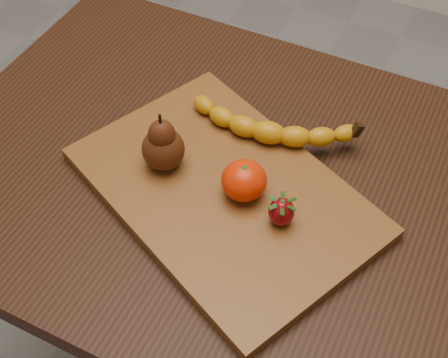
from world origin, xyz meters
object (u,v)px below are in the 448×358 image
at_px(table, 238,214).
at_px(mandarin, 244,180).
at_px(cutting_board, 224,192).
at_px(pear, 162,141).

height_order(table, mandarin, mandarin).
distance_m(cutting_board, mandarin, 0.05).
xyz_separation_m(table, mandarin, (0.03, -0.04, 0.15)).
bearing_deg(pear, mandarin, 0.29).
relative_size(table, cutting_board, 2.22).
relative_size(table, pear, 9.70).
distance_m(pear, mandarin, 0.14).
height_order(pear, mandarin, pear).
distance_m(table, mandarin, 0.15).
bearing_deg(cutting_board, mandarin, 31.40).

